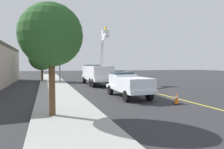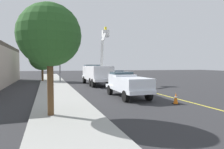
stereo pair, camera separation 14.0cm
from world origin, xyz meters
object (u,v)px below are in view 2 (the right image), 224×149
at_px(utility_bucket_truck, 97,73).
at_px(traffic_signal_mast, 60,43).
at_px(traffic_cone_leading, 176,98).
at_px(traffic_cone_trailing, 100,79).
at_px(service_pickup_truck, 128,84).
at_px(traffic_cone_mid_front, 139,89).
at_px(passing_minivan, 116,74).
at_px(traffic_cone_mid_rear, 117,83).

relative_size(utility_bucket_truck, traffic_signal_mast, 1.00).
height_order(traffic_cone_leading, traffic_cone_trailing, traffic_cone_trailing).
bearing_deg(traffic_cone_leading, service_pickup_truck, 34.42).
relative_size(utility_bucket_truck, service_pickup_truck, 1.46).
bearing_deg(utility_bucket_truck, traffic_cone_mid_front, -160.43).
xyz_separation_m(traffic_cone_leading, traffic_cone_trailing, (18.44, 1.98, 0.04)).
height_order(traffic_cone_mid_front, traffic_cone_trailing, traffic_cone_trailing).
distance_m(utility_bucket_truck, traffic_signal_mast, 6.84).
bearing_deg(service_pickup_truck, passing_minivan, -11.77).
bearing_deg(traffic_cone_leading, traffic_cone_mid_rear, 5.06).
height_order(traffic_cone_leading, traffic_signal_mast, traffic_signal_mast).
height_order(passing_minivan, traffic_cone_leading, passing_minivan).
bearing_deg(traffic_cone_trailing, traffic_cone_mid_rear, -172.05).
relative_size(passing_minivan, traffic_cone_leading, 6.25).
bearing_deg(traffic_cone_trailing, utility_bucket_truck, 163.58).
distance_m(traffic_cone_leading, traffic_cone_mid_front, 5.97).
distance_m(service_pickup_truck, traffic_cone_mid_front, 3.30).
height_order(service_pickup_truck, traffic_cone_mid_rear, service_pickup_truck).
xyz_separation_m(traffic_cone_mid_front, traffic_cone_mid_rear, (5.70, 0.66, 0.03)).
bearing_deg(service_pickup_truck, traffic_cone_mid_rear, -9.09).
bearing_deg(traffic_cone_mid_front, service_pickup_truck, 142.08).
bearing_deg(traffic_cone_mid_rear, traffic_cone_mid_front, -173.43).
distance_m(traffic_cone_trailing, traffic_signal_mast, 8.10).
xyz_separation_m(utility_bucket_truck, traffic_signal_mast, (2.87, 4.70, 4.06)).
xyz_separation_m(passing_minivan, traffic_cone_leading, (-22.14, 1.55, -0.58)).
distance_m(passing_minivan, traffic_cone_leading, 22.21).
height_order(utility_bucket_truck, service_pickup_truck, utility_bucket_truck).
bearing_deg(service_pickup_truck, traffic_signal_mast, 22.55).
height_order(utility_bucket_truck, traffic_signal_mast, traffic_signal_mast).
distance_m(passing_minivan, traffic_cone_trailing, 5.15).
height_order(passing_minivan, traffic_cone_mid_rear, passing_minivan).
distance_m(traffic_cone_mid_front, traffic_cone_trailing, 12.58).
distance_m(utility_bucket_truck, traffic_cone_mid_rear, 3.53).
distance_m(traffic_cone_leading, traffic_cone_trailing, 18.54).
bearing_deg(utility_bucket_truck, traffic_cone_mid_rear, -137.40).
distance_m(service_pickup_truck, traffic_cone_leading, 4.22).
distance_m(utility_bucket_truck, traffic_cone_leading, 14.51).
relative_size(traffic_cone_leading, traffic_signal_mast, 0.09).
xyz_separation_m(traffic_cone_leading, traffic_cone_mid_rear, (11.65, 1.03, -0.02)).
relative_size(passing_minivan, traffic_cone_mid_front, 7.11).
relative_size(traffic_cone_trailing, traffic_signal_mast, 0.10).
height_order(utility_bucket_truck, traffic_cone_mid_rear, utility_bucket_truck).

